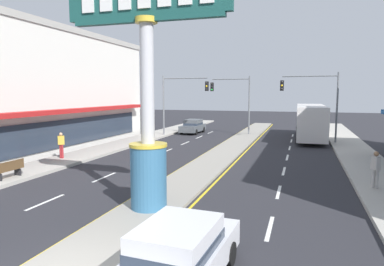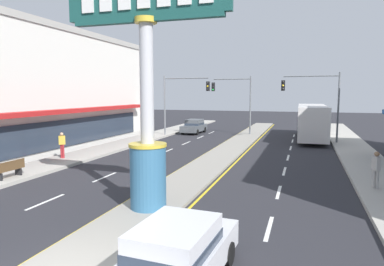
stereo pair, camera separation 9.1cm
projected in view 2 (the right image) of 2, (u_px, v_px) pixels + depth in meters
median_strip at (224, 153)px, 25.20m from camera, size 2.36×52.00×0.14m
sidewalk_left at (100, 151)px, 26.14m from camera, size 2.84×60.00×0.18m
sidewalk_right at (369, 167)px, 20.47m from camera, size 2.84×60.00×0.18m
lane_markings at (220, 157)px, 23.93m from camera, size 9.10×52.00×0.01m
district_sign at (147, 108)px, 12.57m from camera, size 6.22×1.41×8.32m
storefront_left at (29, 90)px, 27.66m from camera, size 9.83×22.74×9.36m
traffic_light_left_side at (181, 95)px, 34.61m from camera, size 4.86×0.46×6.20m
traffic_light_right_side at (317, 95)px, 29.92m from camera, size 4.86×0.46×6.20m
traffic_light_median_far at (236, 95)px, 36.28m from camera, size 4.20×0.46×6.20m
bus_near_right_lane at (312, 120)px, 32.96m from camera, size 2.68×11.23×3.26m
sedan_far_right_lane at (194, 126)px, 38.22m from camera, size 1.92×4.34×1.53m
sedan_near_left_lane at (177, 254)px, 7.83m from camera, size 2.02×4.39×1.53m
street_bench at (10, 169)px, 17.33m from camera, size 0.48×1.60×0.88m
pedestrian_near_kerb at (62, 144)px, 22.59m from camera, size 0.44×0.43×1.69m
pedestrian_far_side at (376, 168)px, 15.38m from camera, size 0.36×0.46×1.67m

